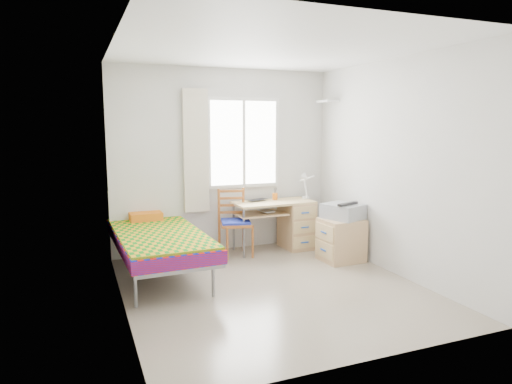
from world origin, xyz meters
TOP-DOWN VIEW (x-y plane):
  - floor at (0.00, 0.00)m, footprint 3.50×3.50m
  - ceiling at (0.00, 0.00)m, footprint 3.50×3.50m
  - wall_back at (0.00, 1.75)m, footprint 3.20×0.00m
  - wall_left at (-1.60, 0.00)m, footprint 0.00×3.50m
  - wall_right at (1.60, 0.00)m, footprint 0.00×3.50m
  - window at (0.30, 1.73)m, footprint 1.10×0.04m
  - curtain at (-0.42, 1.68)m, footprint 0.35×0.05m
  - floating_shelf at (1.49, 1.40)m, footprint 0.20×0.32m
  - bed at (-1.09, 1.01)m, footprint 1.07×2.16m
  - desk at (0.94, 1.41)m, footprint 1.16×0.56m
  - chair at (0.04, 1.38)m, footprint 0.49×0.49m
  - cabinet at (1.27, 0.60)m, footprint 0.55×0.49m
  - printer at (1.31, 0.63)m, footprint 0.56×0.59m
  - laptop at (0.45, 1.49)m, footprint 0.37×0.30m
  - pen_cup at (0.72, 1.55)m, footprint 0.09×0.09m
  - task_lamp at (1.12, 1.35)m, footprint 0.23×0.32m
  - book at (0.44, 1.38)m, footprint 0.20×0.25m

SIDE VIEW (x-z plane):
  - floor at x=0.00m, z-range 0.00..0.00m
  - cabinet at x=1.27m, z-range 0.00..0.57m
  - desk at x=0.94m, z-range 0.03..0.75m
  - bed at x=-1.09m, z-range -0.01..0.90m
  - chair at x=0.04m, z-range 0.06..1.00m
  - book at x=0.44m, z-range 0.58..0.60m
  - printer at x=1.31m, z-range 0.57..0.78m
  - laptop at x=0.45m, z-range 0.72..0.74m
  - pen_cup at x=0.72m, z-range 0.72..0.81m
  - task_lamp at x=1.12m, z-range 0.77..1.18m
  - wall_left at x=-1.60m, z-range -0.45..3.05m
  - wall_right at x=1.60m, z-range -0.45..3.05m
  - wall_back at x=0.00m, z-range -0.30..2.90m
  - curtain at x=-0.42m, z-range 0.60..2.30m
  - window at x=0.30m, z-range 0.90..2.20m
  - floating_shelf at x=1.49m, z-range 2.13..2.17m
  - ceiling at x=0.00m, z-range 2.60..2.60m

